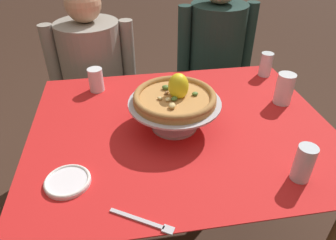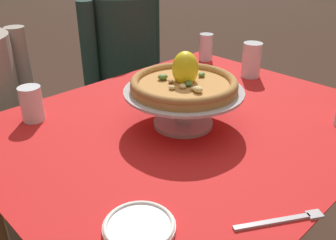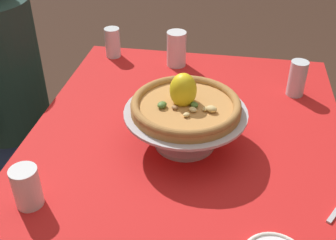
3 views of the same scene
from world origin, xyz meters
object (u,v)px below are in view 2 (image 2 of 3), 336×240
Objects in this scene: water_glass_side_right at (251,62)px; water_glass_back_right at (206,49)px; water_glass_back_left at (32,106)px; diner_right at (125,73)px; pizza_stand at (183,101)px; side_plate at (139,226)px; dinner_fork at (284,220)px; pizza at (183,82)px.

water_glass_back_right is at bearing 82.51° from water_glass_side_right.
water_glass_side_right is (0.82, -0.25, 0.01)m from water_glass_back_left.
diner_right is at bearing 104.58° from water_glass_back_right.
side_plate is at bearing -146.90° from pizza_stand.
water_glass_side_right is 0.77m from diner_right.
diner_right reaches higher than dinner_fork.
water_glass_side_right is at bearing 11.04° from pizza.
dinner_fork is (0.23, -0.19, -0.01)m from side_plate.
pizza reaches higher than side_plate.
dinner_fork is (-0.16, -0.44, -0.14)m from pizza.
pizza_stand is 0.52m from water_glass_side_right.
dinner_fork is at bearing -114.67° from diner_right.
pizza is at bearing 69.75° from dinner_fork.
water_glass_back_right reaches higher than side_plate.
water_glass_back_right reaches higher than water_glass_back_left.
pizza reaches higher than pizza_stand.
pizza reaches higher than water_glass_side_right.
water_glass_side_right is (0.51, 0.10, -0.08)m from pizza.
water_glass_back_left reaches higher than side_plate.
pizza_stand is 2.01× the size of dinner_fork.
diner_right reaches higher than water_glass_back_right.
water_glass_back_right is at bearing 34.22° from pizza_stand.
water_glass_side_right is 0.95× the size of side_plate.
water_glass_back_right is 0.86m from water_glass_back_left.
water_glass_back_left is (-0.31, 0.35, -0.03)m from pizza_stand.
dinner_fork is at bearing -110.08° from pizza_stand.
dinner_fork is (0.15, -0.79, -0.04)m from water_glass_back_left.
side_plate is 1.37m from diner_right.
water_glass_back_right is at bearing 1.53° from water_glass_back_left.
side_plate is 0.83× the size of dinner_fork.
water_glass_side_right is at bearing 38.98° from dinner_fork.
pizza_stand is at bearing -48.00° from water_glass_back_left.
water_glass_back_left reaches higher than dinner_fork.
pizza is 0.48m from side_plate.
pizza_stand is 0.96m from diner_right.
pizza is 2.27× the size of water_glass_side_right.
water_glass_side_right reaches higher than dinner_fork.
water_glass_back_left is (-0.86, -0.02, -0.00)m from water_glass_back_right.
dinner_fork is (-0.71, -0.81, -0.05)m from water_glass_back_right.
pizza is 2.84× the size of water_glass_back_left.
pizza is 2.15× the size of side_plate.
pizza is 0.66m from water_glass_back_right.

